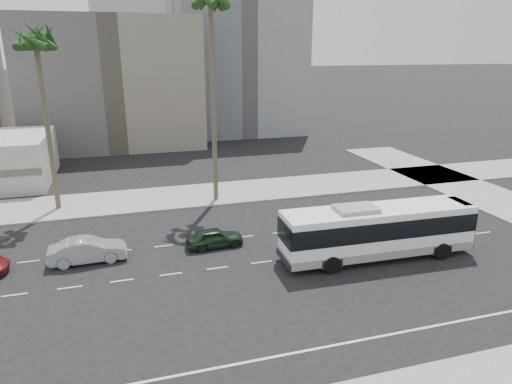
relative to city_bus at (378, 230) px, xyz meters
name	(u,v)px	position (x,y,z in m)	size (l,w,h in m)	color
ground	(303,257)	(-4.77, 1.38, -2.00)	(700.00, 700.00, 0.00)	black
sidewalk_north	(245,191)	(-4.77, 16.88, -1.92)	(120.00, 7.00, 0.15)	gray
midrise_beige_west	(114,82)	(-16.77, 46.38, 7.00)	(24.00, 18.00, 18.00)	#635E59
midrise_gray_center	(234,53)	(3.23, 53.38, 11.00)	(20.00, 20.00, 26.00)	slate
civic_tower	(130,1)	(-6.77, 251.38, 36.83)	(42.00, 42.00, 129.00)	beige
highrise_right	(222,8)	(40.23, 231.38, 33.00)	(26.00, 26.00, 70.00)	slate
highrise_far	(252,21)	(65.23, 261.38, 28.00)	(22.00, 22.00, 60.00)	slate
city_bus	(378,230)	(0.00, 0.00, 0.00)	(13.31, 3.31, 3.81)	white
car_a	(215,237)	(-10.25, 4.79, -1.30)	(4.10, 1.65, 1.40)	#182F1C
car_b	(88,250)	(-18.86, 4.79, -1.18)	(4.98, 1.74, 1.64)	#9A9CA1
palm_near	(211,4)	(-8.06, 15.08, 15.17)	(5.64, 5.64, 18.95)	brown
palm_mid	(36,45)	(-22.03, 16.50, 11.95)	(5.02, 5.02, 15.50)	brown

